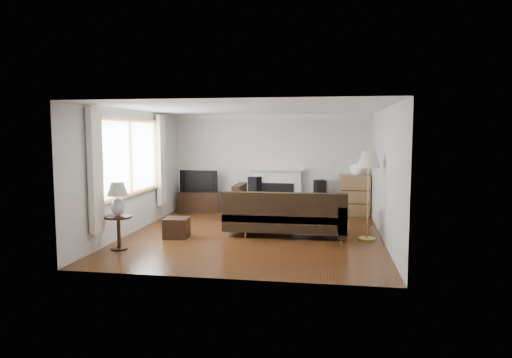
% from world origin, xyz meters
% --- Properties ---
extents(room, '(5.10, 5.60, 2.54)m').
position_xyz_m(room, '(0.00, 0.00, 1.25)').
color(room, '#4D2811').
rests_on(room, ground).
extents(window, '(0.12, 2.74, 1.54)m').
position_xyz_m(window, '(-2.45, -0.20, 1.55)').
color(window, olive).
rests_on(window, room).
extents(curtain_near, '(0.10, 0.35, 2.10)m').
position_xyz_m(curtain_near, '(-2.40, -1.72, 1.40)').
color(curtain_near, silver).
rests_on(curtain_near, room).
extents(curtain_far, '(0.10, 0.35, 2.10)m').
position_xyz_m(curtain_far, '(-2.40, 1.32, 1.40)').
color(curtain_far, silver).
rests_on(curtain_far, room).
extents(fireplace, '(1.40, 0.26, 1.15)m').
position_xyz_m(fireplace, '(0.15, 2.64, 0.57)').
color(fireplace, white).
rests_on(fireplace, room).
extents(tv_stand, '(1.04, 0.47, 0.52)m').
position_xyz_m(tv_stand, '(-1.81, 2.49, 0.26)').
color(tv_stand, black).
rests_on(tv_stand, ground).
extents(television, '(0.98, 0.13, 0.57)m').
position_xyz_m(television, '(-1.81, 2.49, 0.80)').
color(television, black).
rests_on(television, tv_stand).
extents(speaker_left, '(0.36, 0.39, 0.93)m').
position_xyz_m(speaker_left, '(-0.37, 2.53, 0.47)').
color(speaker_left, black).
rests_on(speaker_left, ground).
extents(speaker_right, '(0.32, 0.35, 0.87)m').
position_xyz_m(speaker_right, '(1.25, 2.54, 0.44)').
color(speaker_right, black).
rests_on(speaker_right, ground).
extents(bookshelf, '(0.73, 0.35, 1.01)m').
position_xyz_m(bookshelf, '(2.10, 2.53, 0.50)').
color(bookshelf, brown).
rests_on(bookshelf, ground).
extents(globe_lamp, '(0.26, 0.26, 0.26)m').
position_xyz_m(globe_lamp, '(2.10, 2.53, 1.14)').
color(globe_lamp, white).
rests_on(globe_lamp, bookshelf).
extents(sectional_sofa, '(2.60, 1.90, 0.84)m').
position_xyz_m(sectional_sofa, '(0.62, 0.14, 0.42)').
color(sectional_sofa, black).
rests_on(sectional_sofa, ground).
extents(coffee_table, '(1.20, 0.67, 0.46)m').
position_xyz_m(coffee_table, '(0.73, 1.61, 0.23)').
color(coffee_table, brown).
rests_on(coffee_table, ground).
extents(footstool, '(0.49, 0.49, 0.39)m').
position_xyz_m(footstool, '(-1.46, -0.40, 0.19)').
color(footstool, black).
rests_on(footstool, ground).
extents(floor_lamp, '(0.54, 0.54, 1.69)m').
position_xyz_m(floor_lamp, '(2.20, -0.00, 0.85)').
color(floor_lamp, gold).
rests_on(floor_lamp, ground).
extents(side_table, '(0.48, 0.48, 0.59)m').
position_xyz_m(side_table, '(-2.15, -1.45, 0.30)').
color(side_table, black).
rests_on(side_table, ground).
extents(table_lamp, '(0.36, 0.36, 0.58)m').
position_xyz_m(table_lamp, '(-2.15, -1.45, 0.88)').
color(table_lamp, silver).
rests_on(table_lamp, side_table).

